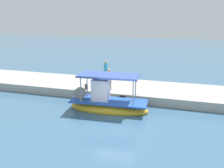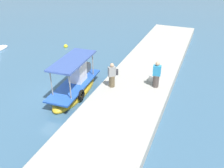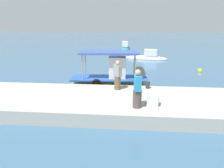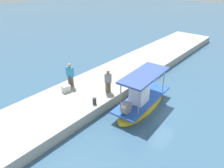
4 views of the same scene
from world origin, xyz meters
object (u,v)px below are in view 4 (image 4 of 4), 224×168
object	(u,v)px
fisherman_near_bollard	(70,76)
fisherman_by_crate	(108,82)
cargo_crate	(66,88)
mooring_bollard	(94,101)
main_fishing_boat	(142,102)

from	to	relation	value
fisherman_near_bollard	fisherman_by_crate	size ratio (longest dim) A/B	1.07
fisherman_by_crate	cargo_crate	xyz separation A→B (m)	(1.85, -2.32, -0.53)
fisherman_by_crate	mooring_bollard	distance (m)	1.87
fisherman_near_bollard	fisherman_by_crate	distance (m)	2.89
fisherman_near_bollard	fisherman_by_crate	world-z (taller)	fisherman_near_bollard
main_fishing_boat	fisherman_by_crate	bearing A→B (deg)	-75.47
fisherman_near_bollard	cargo_crate	distance (m)	1.02
main_fishing_boat	mooring_bollard	xyz separation A→B (m)	(2.38, -2.08, 0.37)
main_fishing_boat	cargo_crate	xyz separation A→B (m)	(2.47, -4.74, 0.40)
fisherman_by_crate	cargo_crate	world-z (taller)	fisherman_by_crate
mooring_bollard	main_fishing_boat	bearing A→B (deg)	138.83
fisherman_by_crate	cargo_crate	distance (m)	3.01
fisherman_near_bollard	mooring_bollard	world-z (taller)	fisherman_near_bollard
fisherman_by_crate	mooring_bollard	world-z (taller)	fisherman_by_crate
fisherman_by_crate	mooring_bollard	bearing A→B (deg)	11.08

